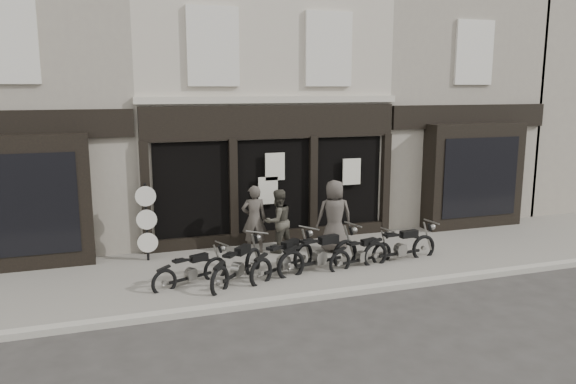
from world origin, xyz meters
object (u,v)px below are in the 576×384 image
object	(u,v)px
man_left	(254,219)
man_right	(334,216)
man_centre	(278,221)
motorcycle_0	(191,273)
motorcycle_3	(320,257)
motorcycle_1	(238,268)
advert_sign_post	(147,226)
motorcycle_4	(362,256)
motorcycle_2	(284,262)
motorcycle_5	(401,249)

from	to	relation	value
man_left	man_right	bearing A→B (deg)	173.44
man_centre	man_right	xyz separation A→B (m)	(1.43, -0.39, 0.12)
motorcycle_0	motorcycle_3	size ratio (longest dim) A/B	0.78
man_centre	motorcycle_1	bearing A→B (deg)	30.36
advert_sign_post	motorcycle_4	bearing A→B (deg)	-15.68
motorcycle_2	motorcycle_5	xyz separation A→B (m)	(3.11, 0.07, -0.01)
man_centre	man_right	bearing A→B (deg)	145.11
motorcycle_3	man_right	size ratio (longest dim) A/B	1.20
motorcycle_5	man_right	world-z (taller)	man_right
motorcycle_0	man_centre	world-z (taller)	man_centre
motorcycle_4	advert_sign_post	distance (m)	5.34
motorcycle_3	man_left	size ratio (longest dim) A/B	1.28
motorcycle_3	man_centre	bearing A→B (deg)	90.80
motorcycle_4	man_right	world-z (taller)	man_right
advert_sign_post	motorcycle_5	bearing A→B (deg)	-11.10
motorcycle_2	advert_sign_post	bearing A→B (deg)	112.15
motorcycle_0	man_centre	size ratio (longest dim) A/B	1.07
motorcycle_1	motorcycle_3	world-z (taller)	motorcycle_3
motorcycle_3	motorcycle_4	distance (m)	1.09
motorcycle_4	advert_sign_post	size ratio (longest dim) A/B	0.91
motorcycle_1	man_left	xyz separation A→B (m)	(0.94, 1.99, 0.60)
motorcycle_0	advert_sign_post	world-z (taller)	advert_sign_post
man_centre	advert_sign_post	world-z (taller)	advert_sign_post
motorcycle_2	motorcycle_5	bearing A→B (deg)	-30.47
motorcycle_0	man_left	xyz separation A→B (m)	(1.95, 1.85, 0.65)
motorcycle_3	man_left	distance (m)	2.25
advert_sign_post	motorcycle_1	bearing A→B (deg)	-43.44
motorcycle_3	motorcycle_5	size ratio (longest dim) A/B	1.05
man_left	motorcycle_5	bearing A→B (deg)	159.43
motorcycle_5	advert_sign_post	world-z (taller)	advert_sign_post
motorcycle_0	motorcycle_4	xyz separation A→B (m)	(4.12, -0.06, 0.00)
motorcycle_2	man_left	size ratio (longest dim) A/B	1.11
motorcycle_0	man_centre	bearing A→B (deg)	11.53
motorcycle_1	advert_sign_post	world-z (taller)	advert_sign_post
motorcycle_4	motorcycle_3	bearing A→B (deg)	165.11
motorcycle_3	motorcycle_5	distance (m)	2.20
motorcycle_5	motorcycle_1	bearing A→B (deg)	175.67
motorcycle_1	motorcycle_3	size ratio (longest dim) A/B	0.76
motorcycle_5	motorcycle_3	bearing A→B (deg)	174.86
man_left	advert_sign_post	distance (m)	2.70
man_centre	motorcycle_2	bearing A→B (deg)	56.65
motorcycle_1	man_left	size ratio (longest dim) A/B	0.97
motorcycle_5	man_centre	distance (m)	3.20
motorcycle_5	motorcycle_0	bearing A→B (deg)	173.67
man_right	advert_sign_post	size ratio (longest dim) A/B	0.91
motorcycle_0	motorcycle_1	xyz separation A→B (m)	(1.01, -0.14, 0.05)
motorcycle_0	man_left	size ratio (longest dim) A/B	1.00
motorcycle_4	advert_sign_post	bearing A→B (deg)	143.11
motorcycle_2	motorcycle_4	xyz separation A→B (m)	(2.00, -0.00, -0.06)
motorcycle_5	advert_sign_post	distance (m)	6.33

